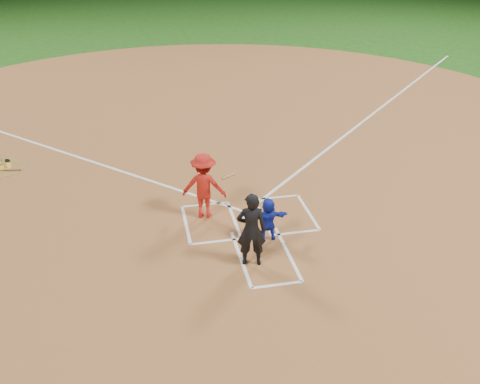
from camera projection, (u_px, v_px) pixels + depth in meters
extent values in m
plane|color=#194912|center=(248.00, 218.00, 13.59)|extent=(120.00, 120.00, 0.00)
cylinder|color=brown|center=(212.00, 133.00, 18.78)|extent=(28.00, 28.00, 0.01)
cylinder|color=silver|center=(248.00, 218.00, 13.58)|extent=(0.60, 0.60, 0.02)
cylinder|color=olive|center=(4.00, 163.00, 16.46)|extent=(0.32, 0.82, 0.06)
cylinder|color=brown|center=(6.00, 170.00, 16.01)|extent=(0.84, 0.18, 0.06)
torus|color=black|center=(7.00, 161.00, 16.61)|extent=(0.19, 0.19, 0.05)
imported|color=#1628B6|center=(268.00, 219.00, 12.47)|extent=(1.01, 0.34, 1.08)
imported|color=black|center=(251.00, 230.00, 11.45)|extent=(0.69, 0.51, 1.74)
cube|color=white|center=(205.00, 204.00, 14.20)|extent=(1.22, 0.08, 0.01)
cube|color=white|center=(216.00, 241.00, 12.62)|extent=(1.22, 0.08, 0.01)
cube|color=white|center=(234.00, 219.00, 13.52)|extent=(0.08, 1.83, 0.01)
cube|color=white|center=(186.00, 224.00, 13.30)|extent=(0.08, 1.83, 0.01)
cube|color=white|center=(276.00, 197.00, 14.55)|extent=(1.22, 0.08, 0.01)
cube|color=white|center=(296.00, 233.00, 12.97)|extent=(1.22, 0.08, 0.01)
cube|color=white|center=(262.00, 216.00, 13.65)|extent=(0.08, 1.83, 0.01)
cube|color=white|center=(308.00, 212.00, 13.87)|extent=(0.08, 1.83, 0.01)
cube|color=white|center=(241.00, 258.00, 12.02)|extent=(0.08, 2.20, 0.01)
cube|color=white|center=(288.00, 253.00, 12.21)|extent=(0.08, 2.20, 0.01)
cube|color=white|center=(277.00, 285.00, 11.16)|extent=(1.10, 0.08, 0.01)
cube|color=white|center=(382.00, 107.00, 21.22)|extent=(14.21, 14.21, 0.01)
cube|color=white|center=(6.00, 133.00, 18.70)|extent=(14.21, 14.21, 0.01)
imported|color=red|center=(204.00, 186.00, 13.29)|extent=(1.25, 0.94, 1.72)
cylinder|color=#A86C3D|center=(229.00, 176.00, 13.13)|extent=(0.51, 0.74, 0.28)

